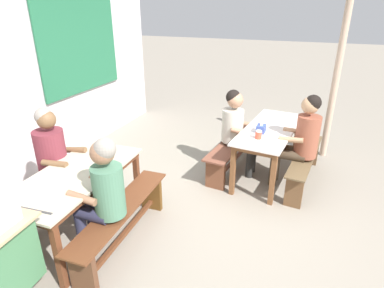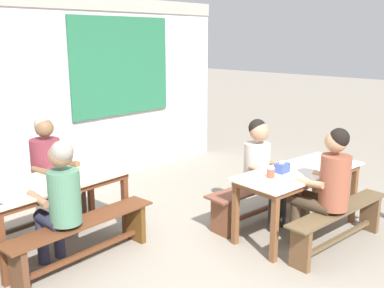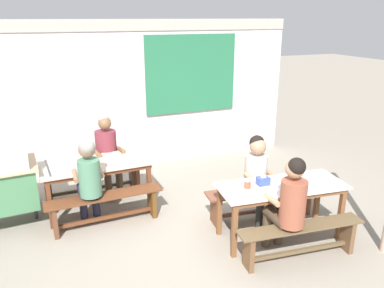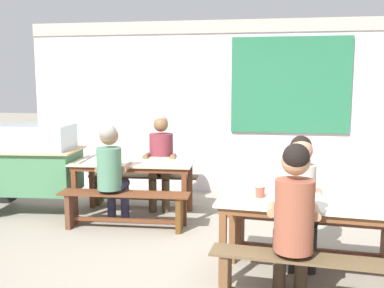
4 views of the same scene
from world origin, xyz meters
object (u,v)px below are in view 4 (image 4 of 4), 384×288
object	(u,v)px
person_right_near_table	(300,190)
tissue_box	(286,192)
bench_far_front	(124,206)
food_cart	(28,161)
bench_far_back	(144,185)
person_left_back_turned	(111,168)
bench_near_back	(310,231)
dining_table_far	(134,167)
person_center_facing	(161,155)
dining_table_near	(313,211)
condiment_jar	(260,191)
bench_near_front	(312,278)
person_near_front	(294,215)

from	to	relation	value
person_right_near_table	tissue_box	xyz separation A→B (m)	(-0.16, -0.37, 0.07)
bench_far_front	food_cart	size ratio (longest dim) A/B	0.91
bench_far_back	person_left_back_turned	world-z (taller)	person_left_back_turned
bench_far_back	food_cart	bearing A→B (deg)	-160.06
bench_near_back	person_right_near_table	size ratio (longest dim) A/B	1.33
dining_table_far	person_center_facing	xyz separation A→B (m)	(0.25, 0.48, 0.08)
food_cart	dining_table_near	bearing A→B (deg)	-24.78
tissue_box	person_left_back_turned	bearing A→B (deg)	151.11
dining_table_near	food_cart	distance (m)	3.95
dining_table_near	condiment_jar	world-z (taller)	condiment_jar
dining_table_far	condiment_jar	bearing A→B (deg)	-44.18
tissue_box	condiment_jar	bearing A→B (deg)	-177.58
dining_table_far	bench_near_front	bearing A→B (deg)	-47.12
bench_far_front	bench_near_back	world-z (taller)	same
person_left_back_turned	dining_table_near	bearing A→B (deg)	-28.35
condiment_jar	person_near_front	bearing A→B (deg)	-63.39
person_near_front	person_left_back_turned	world-z (taller)	person_near_front
food_cart	condiment_jar	size ratio (longest dim) A/B	16.03
bench_near_back	person_near_front	xyz separation A→B (m)	(-0.25, -0.95, 0.45)
dining_table_far	bench_near_back	world-z (taller)	dining_table_far
person_left_back_turned	tissue_box	size ratio (longest dim) A/B	8.32
person_center_facing	tissue_box	distance (m)	2.61
bench_near_back	condiment_jar	world-z (taller)	condiment_jar
tissue_box	bench_far_front	bearing A→B (deg)	150.24
bench_far_back	bench_far_front	size ratio (longest dim) A/B	0.99
bench_far_back	dining_table_far	bearing A→B (deg)	-87.91
bench_near_front	food_cart	distance (m)	4.17
bench_far_front	person_right_near_table	xyz separation A→B (m)	(2.00, -0.68, 0.44)
dining_table_far	tissue_box	xyz separation A→B (m)	(1.86, -1.58, 0.13)
condiment_jar	bench_far_back	bearing A→B (deg)	128.08
bench_near_front	person_right_near_table	bearing A→B (deg)	90.69
dining_table_far	condiment_jar	distance (m)	2.28
dining_table_near	bench_far_back	bearing A→B (deg)	133.85
bench_far_front	person_center_facing	distance (m)	1.12
bench_far_back	condiment_jar	size ratio (longest dim) A/B	14.38
dining_table_near	person_right_near_table	size ratio (longest dim) A/B	1.35
bench_far_front	tissue_box	bearing A→B (deg)	-29.76
person_right_near_table	person_left_back_turned	bearing A→B (deg)	161.16
dining_table_far	condiment_jar	xyz separation A→B (m)	(1.63, -1.59, 0.13)
bench_far_front	person_left_back_turned	xyz separation A→B (m)	(-0.18, 0.06, 0.45)
food_cart	bench_far_front	bearing A→B (deg)	-18.40
dining_table_far	bench_near_front	world-z (taller)	dining_table_far
dining_table_far	person_right_near_table	size ratio (longest dim) A/B	1.27
person_center_facing	tissue_box	size ratio (longest dim) A/B	8.55
bench_near_back	tissue_box	xyz separation A→B (m)	(-0.27, -0.42, 0.50)
person_center_facing	tissue_box	world-z (taller)	person_center_facing
bench_near_front	condiment_jar	distance (m)	0.89
person_left_back_turned	person_right_near_table	bearing A→B (deg)	-18.84
person_right_near_table	dining_table_near	bearing A→B (deg)	-82.09
bench_far_back	condiment_jar	bearing A→B (deg)	-51.92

